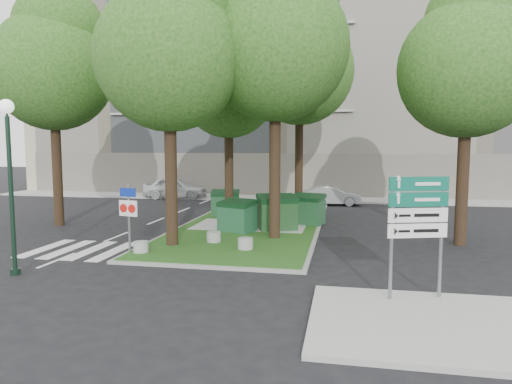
% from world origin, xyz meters
% --- Properties ---
extents(ground, '(120.00, 120.00, 0.00)m').
position_xyz_m(ground, '(0.00, 0.00, 0.00)').
color(ground, black).
rests_on(ground, ground).
extents(median_island, '(6.00, 16.00, 0.12)m').
position_xyz_m(median_island, '(0.50, 8.00, 0.06)').
color(median_island, '#1E4D16').
rests_on(median_island, ground).
extents(median_kerb, '(6.30, 16.30, 0.10)m').
position_xyz_m(median_kerb, '(0.50, 8.00, 0.05)').
color(median_kerb, gray).
rests_on(median_kerb, ground).
extents(sidewalk_corner, '(5.00, 4.00, 0.12)m').
position_xyz_m(sidewalk_corner, '(6.50, -3.50, 0.06)').
color(sidewalk_corner, '#999993').
rests_on(sidewalk_corner, ground).
extents(building_sidewalk, '(42.00, 3.00, 0.12)m').
position_xyz_m(building_sidewalk, '(0.00, 18.50, 0.06)').
color(building_sidewalk, '#999993').
rests_on(building_sidewalk, ground).
extents(zebra_crossing, '(5.00, 3.00, 0.01)m').
position_xyz_m(zebra_crossing, '(-3.75, 1.50, 0.01)').
color(zebra_crossing, silver).
rests_on(zebra_crossing, ground).
extents(apartment_building, '(41.00, 12.00, 16.00)m').
position_xyz_m(apartment_building, '(0.00, 26.00, 8.00)').
color(apartment_building, '#BDA98D').
rests_on(apartment_building, ground).
extents(tree_median_near_left, '(5.20, 5.20, 10.53)m').
position_xyz_m(tree_median_near_left, '(-1.41, 2.56, 7.32)').
color(tree_median_near_left, black).
rests_on(tree_median_near_left, ground).
extents(tree_median_near_right, '(5.60, 5.60, 11.46)m').
position_xyz_m(tree_median_near_right, '(2.09, 4.56, 7.99)').
color(tree_median_near_right, black).
rests_on(tree_median_near_right, ground).
extents(tree_median_mid, '(4.80, 4.80, 9.99)m').
position_xyz_m(tree_median_mid, '(-0.91, 9.06, 6.98)').
color(tree_median_mid, black).
rests_on(tree_median_mid, ground).
extents(tree_median_far, '(5.80, 5.80, 11.93)m').
position_xyz_m(tree_median_far, '(2.29, 12.06, 8.32)').
color(tree_median_far, black).
rests_on(tree_median_far, ground).
extents(tree_street_left, '(5.40, 5.40, 11.00)m').
position_xyz_m(tree_street_left, '(-8.41, 6.06, 7.65)').
color(tree_street_left, black).
rests_on(tree_street_left, ground).
extents(tree_street_right, '(5.00, 5.00, 10.06)m').
position_xyz_m(tree_street_right, '(9.09, 5.06, 6.98)').
color(tree_street_right, black).
rests_on(tree_street_right, ground).
extents(dumpster_a, '(1.61, 1.26, 1.35)m').
position_xyz_m(dumpster_a, '(-1.36, 9.62, 0.77)').
color(dumpster_a, '#0F391A').
rests_on(dumpster_a, median_island).
extents(dumpster_b, '(1.75, 1.51, 1.37)m').
position_xyz_m(dumpster_b, '(0.24, 5.50, 0.78)').
color(dumpster_b, '#134325').
rests_on(dumpster_b, median_island).
extents(dumpster_c, '(1.96, 1.70, 1.53)m').
position_xyz_m(dumpster_c, '(1.84, 6.26, 0.85)').
color(dumpster_c, '#0F3311').
rests_on(dumpster_c, median_island).
extents(dumpster_d, '(1.76, 1.48, 1.40)m').
position_xyz_m(dumpster_d, '(3.00, 7.97, 0.79)').
color(dumpster_d, '#133E1D').
rests_on(dumpster_d, median_island).
extents(bollard_left, '(0.51, 0.51, 0.36)m').
position_xyz_m(bollard_left, '(-2.10, 1.15, 0.30)').
color(bollard_left, '#9D9D97').
rests_on(bollard_left, median_island).
extents(bollard_right, '(0.54, 0.54, 0.38)m').
position_xyz_m(bollard_right, '(1.30, 2.31, 0.31)').
color(bollard_right, gray).
rests_on(bollard_right, median_island).
extents(bollard_mid, '(0.53, 0.53, 0.38)m').
position_xyz_m(bollard_mid, '(-0.13, 3.24, 0.31)').
color(bollard_mid, gray).
rests_on(bollard_mid, median_island).
extents(litter_bin, '(0.38, 0.38, 0.66)m').
position_xyz_m(litter_bin, '(3.20, 11.27, 0.45)').
color(litter_bin, gold).
rests_on(litter_bin, median_island).
extents(street_lamp, '(0.40, 0.40, 5.03)m').
position_xyz_m(street_lamp, '(-4.67, -1.73, 3.16)').
color(street_lamp, black).
rests_on(street_lamp, ground).
extents(traffic_sign_pole, '(0.73, 0.21, 2.46)m').
position_xyz_m(traffic_sign_pole, '(-2.50, 1.13, 1.58)').
color(traffic_sign_pole, slate).
rests_on(traffic_sign_pole, ground).
extents(directional_sign, '(1.40, 0.47, 2.90)m').
position_xyz_m(directional_sign, '(6.37, -2.00, 2.04)').
color(directional_sign, slate).
rests_on(directional_sign, sidewalk_corner).
extents(car_white, '(4.63, 2.21, 1.53)m').
position_xyz_m(car_white, '(-7.12, 17.50, 0.76)').
color(car_white, silver).
rests_on(car_white, ground).
extents(car_silver, '(3.82, 1.73, 1.22)m').
position_xyz_m(car_silver, '(3.88, 15.84, 0.61)').
color(car_silver, '#929599').
rests_on(car_silver, ground).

